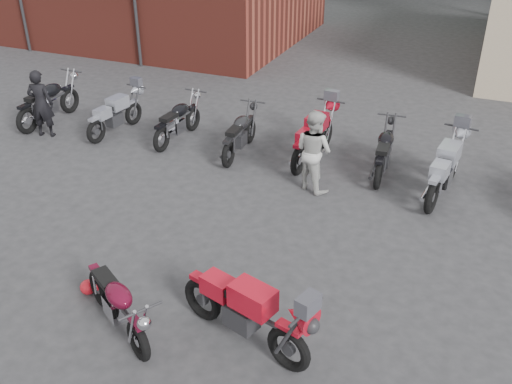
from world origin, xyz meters
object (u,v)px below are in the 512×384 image
at_px(sportbike, 246,308).
at_px(row_bike_4, 314,135).
at_px(person_light, 314,151).
at_px(person_dark, 41,104).
at_px(helmet, 88,287).
at_px(row_bike_0, 49,99).
at_px(vintage_motorcycle, 117,301).
at_px(row_bike_3, 240,132).
at_px(row_bike_2, 178,119).
at_px(row_bike_1, 115,112).
at_px(row_bike_5, 384,149).
at_px(row_bike_6, 446,166).

height_order(sportbike, row_bike_4, row_bike_4).
bearing_deg(person_light, person_dark, 26.01).
xyz_separation_m(helmet, row_bike_0, (-5.05, 5.16, 0.49)).
xyz_separation_m(vintage_motorcycle, row_bike_3, (-0.83, 5.79, 0.01)).
bearing_deg(row_bike_4, row_bike_2, 98.23).
height_order(row_bike_1, row_bike_3, row_bike_3).
height_order(row_bike_0, row_bike_3, row_bike_0).
relative_size(sportbike, person_light, 1.25).
height_order(vintage_motorcycle, row_bike_4, row_bike_4).
bearing_deg(person_dark, row_bike_5, 172.45).
bearing_deg(row_bike_1, row_bike_4, -78.58).
bearing_deg(row_bike_3, person_dark, 97.11).
height_order(vintage_motorcycle, row_bike_5, row_bike_5).
height_order(row_bike_2, row_bike_5, row_bike_5).
height_order(person_dark, row_bike_2, person_dark).
height_order(helmet, row_bike_4, row_bike_4).
height_order(person_dark, row_bike_3, person_dark).
distance_m(vintage_motorcycle, row_bike_5, 6.51).
relative_size(row_bike_2, row_bike_3, 1.01).
relative_size(vintage_motorcycle, row_bike_3, 0.97).
relative_size(sportbike, row_bike_5, 1.09).
xyz_separation_m(row_bike_5, row_bike_6, (1.26, -0.46, 0.06)).
distance_m(row_bike_2, row_bike_6, 6.01).
bearing_deg(person_dark, sportbike, 131.99).
distance_m(row_bike_3, row_bike_5, 3.13).
relative_size(helmet, row_bike_0, 0.12).
bearing_deg(person_dark, row_bike_6, 168.36).
xyz_separation_m(row_bike_3, row_bike_4, (1.59, 0.33, 0.07)).
xyz_separation_m(person_dark, row_bike_2, (3.06, 1.00, -0.26)).
distance_m(vintage_motorcycle, sportbike, 1.73).
relative_size(sportbike, row_bike_6, 0.98).
distance_m(row_bike_0, row_bike_3, 5.13).
relative_size(person_light, row_bike_3, 0.89).
height_order(person_dark, row_bike_1, person_dark).
bearing_deg(row_bike_6, row_bike_4, 87.53).
xyz_separation_m(person_light, row_bike_6, (2.40, 0.73, -0.21)).
height_order(sportbike, row_bike_0, row_bike_0).
height_order(person_light, row_bike_3, person_light).
relative_size(vintage_motorcycle, row_bike_0, 0.86).
relative_size(helmet, row_bike_1, 0.14).
height_order(sportbike, row_bike_5, sportbike).
relative_size(vintage_motorcycle, row_bike_2, 0.96).
xyz_separation_m(row_bike_1, row_bike_5, (6.32, 0.39, 0.02)).
relative_size(row_bike_2, row_bike_5, 0.98).
bearing_deg(row_bike_5, person_dark, 94.16).
bearing_deg(row_bike_3, helmet, 175.67).
height_order(helmet, row_bike_1, row_bike_1).
bearing_deg(row_bike_5, sportbike, 169.32).
height_order(vintage_motorcycle, sportbike, sportbike).
relative_size(sportbike, row_bike_4, 0.99).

